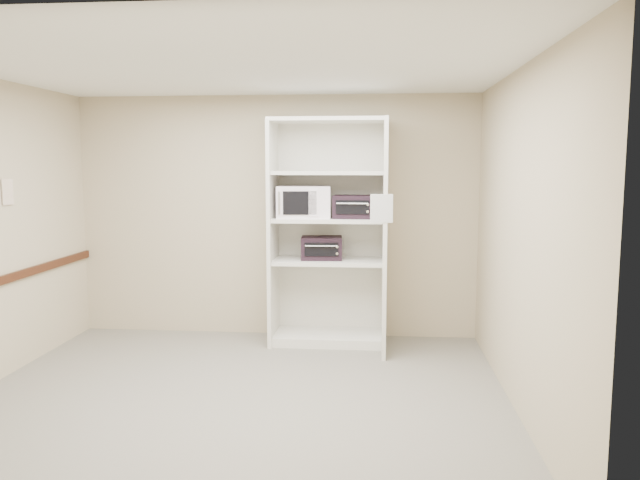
# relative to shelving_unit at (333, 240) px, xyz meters

# --- Properties ---
(floor) EXTENTS (4.50, 4.00, 0.01)m
(floor) POSITION_rel_shelving_unit_xyz_m (-0.67, -1.70, -1.13)
(floor) COLOR #666258
(floor) RESTS_ON ground
(ceiling) EXTENTS (4.50, 4.00, 0.01)m
(ceiling) POSITION_rel_shelving_unit_xyz_m (-0.67, -1.70, 1.57)
(ceiling) COLOR white
(wall_back) EXTENTS (4.50, 0.02, 2.70)m
(wall_back) POSITION_rel_shelving_unit_xyz_m (-0.67, 0.30, 0.22)
(wall_back) COLOR tan
(wall_back) RESTS_ON ground
(wall_front) EXTENTS (4.50, 0.02, 2.70)m
(wall_front) POSITION_rel_shelving_unit_xyz_m (-0.67, -3.70, 0.22)
(wall_front) COLOR tan
(wall_front) RESTS_ON ground
(wall_right) EXTENTS (0.02, 4.00, 2.70)m
(wall_right) POSITION_rel_shelving_unit_xyz_m (1.58, -1.70, 0.22)
(wall_right) COLOR tan
(wall_right) RESTS_ON ground
(shelving_unit) EXTENTS (1.24, 0.92, 2.42)m
(shelving_unit) POSITION_rel_shelving_unit_xyz_m (0.00, 0.00, 0.00)
(shelving_unit) COLOR beige
(shelving_unit) RESTS_ON floor
(microwave) EXTENTS (0.60, 0.48, 0.34)m
(microwave) POSITION_rel_shelving_unit_xyz_m (-0.31, 0.01, 0.41)
(microwave) COLOR white
(microwave) RESTS_ON shelving_unit
(toaster_oven_upper) EXTENTS (0.44, 0.34, 0.24)m
(toaster_oven_upper) POSITION_rel_shelving_unit_xyz_m (0.23, -0.03, 0.36)
(toaster_oven_upper) COLOR black
(toaster_oven_upper) RESTS_ON shelving_unit
(toaster_oven_lower) EXTENTS (0.46, 0.36, 0.24)m
(toaster_oven_lower) POSITION_rel_shelving_unit_xyz_m (-0.12, 0.01, -0.09)
(toaster_oven_lower) COLOR black
(toaster_oven_lower) RESTS_ON shelving_unit
(paper_sign) EXTENTS (0.21, 0.02, 0.27)m
(paper_sign) POSITION_rel_shelving_unit_xyz_m (0.52, -0.63, 0.39)
(paper_sign) COLOR white
(paper_sign) RESTS_ON shelving_unit
(wall_poster) EXTENTS (0.01, 0.17, 0.24)m
(wall_poster) POSITION_rel_shelving_unit_xyz_m (-2.90, -1.21, 0.56)
(wall_poster) COLOR white
(wall_poster) RESTS_ON wall_left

